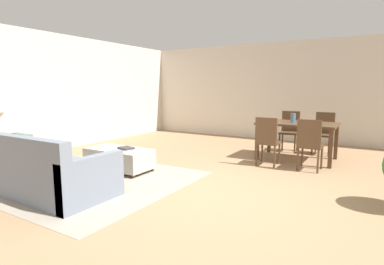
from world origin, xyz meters
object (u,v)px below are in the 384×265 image
at_px(ottoman_table, 119,158).
at_px(vase_centerpiece, 293,118).
at_px(couch, 45,173).
at_px(dining_chair_near_left, 267,139).
at_px(dining_table, 297,127).
at_px(dining_chair_far_right, 324,131).
at_px(dining_chair_far_left, 290,129).
at_px(book_on_ottoman, 126,148).
at_px(dining_chair_near_right, 310,142).

distance_m(ottoman_table, vase_centerpiece, 3.53).
distance_m(couch, dining_chair_near_left, 3.78).
height_order(dining_table, dining_chair_near_left, dining_chair_near_left).
height_order(dining_chair_far_right, vase_centerpiece, vase_centerpiece).
distance_m(dining_chair_far_left, book_on_ottoman, 3.87).
xyz_separation_m(couch, dining_chair_near_right, (2.90, 3.12, 0.23)).
height_order(dining_chair_near_left, dining_chair_far_right, same).
xyz_separation_m(dining_chair_near_left, vase_centerpiece, (0.26, 0.83, 0.33)).
bearing_deg(book_on_ottoman, couch, -95.45).
height_order(dining_table, vase_centerpiece, vase_centerpiece).
xyz_separation_m(dining_chair_near_left, dining_chair_near_right, (0.75, 0.03, 0.00)).
bearing_deg(ottoman_table, vase_centerpiece, 46.23).
bearing_deg(dining_chair_near_right, book_on_ottoman, -149.05).
xyz_separation_m(dining_chair_near_left, dining_chair_far_right, (0.74, 1.71, 0.00)).
bearing_deg(dining_chair_far_right, dining_table, -113.57).
height_order(dining_chair_near_left, dining_chair_far_left, same).
distance_m(couch, book_on_ottoman, 1.48).
relative_size(dining_chair_near_left, vase_centerpiece, 5.08).
bearing_deg(couch, ottoman_table, 89.56).
xyz_separation_m(ottoman_table, dining_table, (2.50, 2.52, 0.44)).
distance_m(dining_chair_near_right, vase_centerpiece, 1.00).
xyz_separation_m(dining_chair_far_left, vase_centerpiece, (0.26, -0.84, 0.33)).
bearing_deg(dining_chair_far_right, couch, -121.01).
relative_size(couch, book_on_ottoman, 7.42).
distance_m(dining_chair_far_right, vase_centerpiece, 1.05).
bearing_deg(vase_centerpiece, dining_chair_near_left, -107.43).
bearing_deg(dining_chair_near_left, dining_chair_near_right, 2.17).
distance_m(couch, vase_centerpiece, 4.65).
height_order(dining_table, dining_chair_far_right, dining_chair_far_right).
bearing_deg(dining_chair_near_right, dining_table, 115.94).
bearing_deg(couch, dining_table, 57.47).
height_order(dining_chair_near_left, dining_chair_near_right, same).
bearing_deg(ottoman_table, dining_chair_near_left, 38.05).
distance_m(ottoman_table, dining_chair_far_right, 4.46).
distance_m(dining_table, dining_chair_near_right, 0.91).
xyz_separation_m(dining_chair_near_right, dining_chair_far_right, (-0.01, 1.69, 0.00)).
bearing_deg(dining_table, dining_chair_far_right, 66.43).
relative_size(dining_chair_near_right, book_on_ottoman, 3.54).
bearing_deg(vase_centerpiece, book_on_ottoman, -132.76).
xyz_separation_m(dining_chair_near_right, vase_centerpiece, (-0.49, 0.80, 0.33)).
relative_size(couch, dining_chair_far_right, 2.10).
height_order(vase_centerpiece, book_on_ottoman, vase_centerpiece).
height_order(couch, dining_chair_near_left, dining_chair_near_left).
distance_m(vase_centerpiece, book_on_ottoman, 3.38).
xyz_separation_m(dining_table, dining_chair_far_left, (-0.35, 0.83, -0.15)).
relative_size(dining_chair_near_right, dining_chair_far_left, 1.00).
distance_m(couch, dining_chair_far_left, 5.23).
distance_m(dining_chair_near_right, dining_chair_far_left, 1.80).
height_order(dining_chair_near_left, vase_centerpiece, vase_centerpiece).
relative_size(couch, dining_chair_near_left, 2.10).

